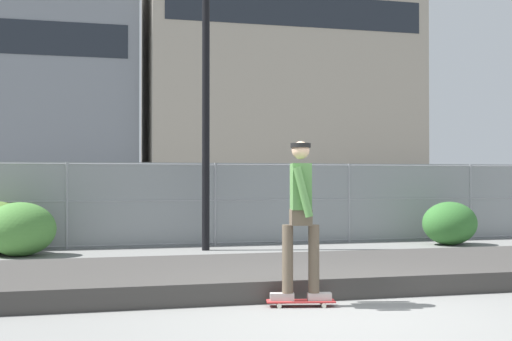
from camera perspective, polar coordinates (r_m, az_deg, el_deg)
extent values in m
plane|color=slate|center=(7.42, 7.02, -12.37)|extent=(120.00, 120.00, 0.00)
cube|color=#3D3A38|center=(9.45, 2.23, -9.02)|extent=(13.50, 2.92, 0.27)
cube|color=#B22D2D|center=(7.78, 3.94, -11.35)|extent=(0.82, 0.35, 0.02)
cylinder|color=silver|center=(7.90, 5.78, -11.44)|extent=(0.06, 0.04, 0.05)
cylinder|color=silver|center=(7.73, 5.97, -11.68)|extent=(0.06, 0.04, 0.05)
cylinder|color=silver|center=(7.85, 1.94, -11.52)|extent=(0.06, 0.04, 0.05)
cylinder|color=silver|center=(7.67, 2.05, -11.77)|extent=(0.06, 0.04, 0.05)
cube|color=#99999E|center=(7.81, 5.88, -11.41)|extent=(0.08, 0.15, 0.01)
cube|color=#99999E|center=(7.76, 1.99, -11.49)|extent=(0.08, 0.15, 0.01)
cube|color=#B2ADA8|center=(7.80, 5.58, -10.93)|extent=(0.29, 0.15, 0.09)
cube|color=#B2ADA8|center=(7.75, 2.29, -11.00)|extent=(0.29, 0.15, 0.09)
cylinder|color=brown|center=(7.72, 5.08, -7.71)|extent=(0.13, 0.13, 0.80)
cylinder|color=brown|center=(7.69, 2.79, -7.74)|extent=(0.13, 0.13, 0.80)
cube|color=brown|center=(7.66, 3.94, -4.10)|extent=(0.30, 0.38, 0.18)
cube|color=#4C7F3F|center=(7.64, 3.93, -1.40)|extent=(0.29, 0.42, 0.54)
cylinder|color=#4C7F3F|center=(7.89, 3.74, -1.82)|extent=(0.24, 0.13, 0.58)
cylinder|color=#4C7F3F|center=(7.40, 4.14, -1.89)|extent=(0.24, 0.13, 0.58)
sphere|color=tan|center=(7.65, 3.93, 1.78)|extent=(0.21, 0.21, 0.21)
cylinder|color=black|center=(7.65, 3.93, 2.21)|extent=(0.24, 0.24, 0.05)
cylinder|color=gray|center=(14.35, -16.26, -2.97)|extent=(0.06, 0.06, 1.85)
cylinder|color=gray|center=(14.56, -3.59, -2.97)|extent=(0.06, 0.06, 1.85)
cylinder|color=gray|center=(15.45, 8.16, -2.83)|extent=(0.06, 0.06, 1.85)
cylinder|color=gray|center=(16.91, 18.26, -2.62)|extent=(0.06, 0.06, 1.85)
cylinder|color=gray|center=(14.56, -3.58, 0.52)|extent=(19.16, 0.04, 0.04)
cylinder|color=gray|center=(14.56, -3.59, -2.60)|extent=(19.16, 0.04, 0.04)
cylinder|color=gray|center=(14.62, -3.59, -6.36)|extent=(19.16, 0.04, 0.04)
cube|color=gray|center=(14.56, -3.59, -2.97)|extent=(19.16, 0.01, 1.85)
cylinder|color=black|center=(13.76, -4.41, 7.09)|extent=(0.16, 0.16, 6.73)
cube|color=silver|center=(17.47, -17.18, -3.40)|extent=(4.46, 1.94, 0.70)
cube|color=#23282D|center=(17.45, -17.83, -1.20)|extent=(2.25, 1.67, 0.64)
cylinder|color=black|center=(18.36, -12.84, -4.37)|extent=(0.65, 0.26, 0.64)
cylinder|color=black|center=(16.65, -12.55, -4.75)|extent=(0.65, 0.26, 0.64)
cylinder|color=black|center=(18.42, -21.37, -4.33)|extent=(0.65, 0.26, 0.64)
cube|color=#474C54|center=(18.56, 3.89, -3.27)|extent=(4.42, 1.85, 0.70)
cube|color=#23282D|center=(18.48, 3.30, -1.20)|extent=(2.22, 1.62, 0.64)
cylinder|color=black|center=(19.84, 6.86, -4.11)|extent=(0.64, 0.25, 0.64)
cylinder|color=black|center=(18.26, 8.81, -4.40)|extent=(0.64, 0.25, 0.64)
cylinder|color=black|center=(19.03, -0.84, -4.26)|extent=(0.64, 0.25, 0.64)
cylinder|color=black|center=(17.37, 0.49, -4.60)|extent=(0.64, 0.25, 0.64)
cube|color=#B7BABF|center=(20.92, 17.79, -2.95)|extent=(4.50, 2.07, 0.70)
cube|color=#23282D|center=(20.81, 17.29, -1.12)|extent=(2.30, 1.73, 0.64)
cylinder|color=black|center=(22.34, 19.85, -3.69)|extent=(0.65, 0.28, 0.64)
cylinder|color=black|center=(21.11, 13.42, -3.89)|extent=(0.65, 0.28, 0.64)
cylinder|color=black|center=(19.56, 15.43, -4.14)|extent=(0.65, 0.28, 0.64)
cube|color=slate|center=(55.68, -21.46, 7.51)|extent=(20.95, 10.84, 18.83)
cube|color=#9E9384|center=(57.16, 1.85, 9.61)|extent=(22.41, 12.10, 23.48)
cube|color=#1E232B|center=(52.08, 3.71, 13.81)|extent=(20.62, 0.04, 2.50)
ellipsoid|color=#477F38|center=(13.38, -19.96, -4.85)|extent=(1.35, 1.11, 1.04)
ellipsoid|color=#336B2D|center=(15.36, 16.61, -4.45)|extent=(1.26, 1.03, 0.98)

